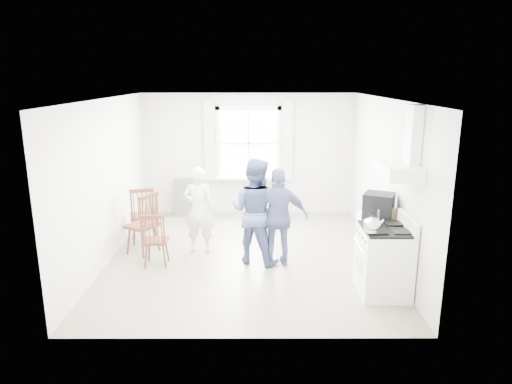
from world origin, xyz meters
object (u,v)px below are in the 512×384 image
Objects in this scene: stereo_stack at (379,206)px; person_right at (279,218)px; windsor_chair_a at (143,209)px; windsor_chair_b at (154,235)px; low_cabinet at (376,244)px; person_left at (199,210)px; gas_stove at (384,260)px; person_mid at (255,211)px; windsor_chair_c at (146,217)px.

stereo_stack is 1.53m from person_right.
windsor_chair_a is 1.17× the size of windsor_chair_b.
person_left is (-2.79, 0.85, 0.29)m from low_cabinet.
gas_stove is at bearing -94.92° from stereo_stack.
person_right is (-1.45, 0.36, -0.30)m from stereo_stack.
person_mid reaches higher than person_left.
windsor_chair_c is (-3.59, 1.45, 0.17)m from gas_stove.
gas_stove reaches higher than windsor_chair_c.
gas_stove is 2.09× the size of stereo_stack.
person_right is at bearing 2.76° from windsor_chair_b.
stereo_stack reaches higher than gas_stove.
person_right reaches higher than gas_stove.
windsor_chair_c is 1.86m from person_mid.
person_mid is (1.57, 0.22, 0.31)m from windsor_chair_b.
person_left is (-2.77, 0.93, -0.34)m from stereo_stack.
windsor_chair_b is 0.93m from person_left.
gas_stove is 3.14m from person_left.
person_mid reaches higher than windsor_chair_b.
person_right is (-1.40, 0.98, 0.30)m from gas_stove.
person_mid reaches higher than low_cabinet.
gas_stove is 1.08× the size of windsor_chair_a.
person_mid is at bearing -10.48° from windsor_chair_c.
windsor_chair_c is 0.88m from person_left.
person_right is at bearing 165.91° from stereo_stack.
person_left is at bearing -21.48° from windsor_chair_a.
windsor_chair_b is 1.62m from person_mid.
windsor_chair_a is 2.58m from person_right.
low_cabinet is at bearing -18.21° from windsor_chair_a.
windsor_chair_b is (-3.41, 0.19, 0.09)m from low_cabinet.
person_right is at bearing -11.96° from windsor_chair_c.
person_left is (0.63, 0.66, 0.20)m from windsor_chair_b.
gas_stove is 0.70m from low_cabinet.
person_right is (2.19, -0.46, 0.14)m from windsor_chair_c.
person_mid is 0.40m from person_right.
windsor_chair_b is at bearing -66.19° from windsor_chair_c.
person_mid reaches higher than gas_stove.
windsor_chair_b is 0.60× the size of person_left.
low_cabinet is 4.06m from windsor_chair_a.
low_cabinet is at bearing -168.60° from person_mid.
stereo_stack is (-0.02, -0.08, 0.64)m from low_cabinet.
low_cabinet is 2.93m from person_left.
person_left is (0.87, 0.10, 0.10)m from windsor_chair_c.
stereo_stack is at bearing -19.34° from windsor_chair_a.
windsor_chair_b is at bearing 32.08° from person_mid.
person_left reaches higher than stereo_stack.
windsor_chair_b is (0.44, -1.08, -0.09)m from windsor_chair_a.
person_mid is at bearing 164.91° from stereo_stack.
person_left reaches higher than windsor_chair_c.
windsor_chair_a is at bearing -13.01° from person_left.
person_right reaches higher than stereo_stack.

